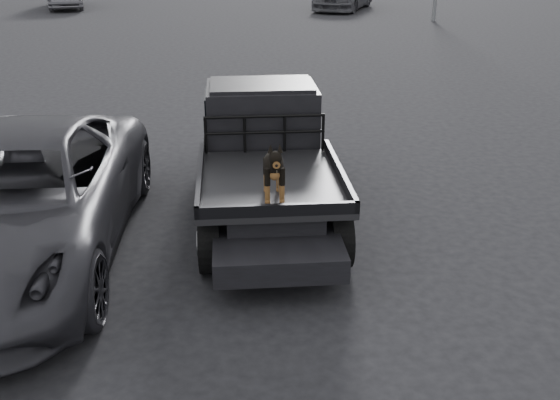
{
  "coord_description": "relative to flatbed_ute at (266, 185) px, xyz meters",
  "views": [
    {
      "loc": [
        -0.77,
        -6.4,
        4.0
      ],
      "look_at": [
        -0.23,
        -0.19,
        1.29
      ],
      "focal_mm": 40.0,
      "sensor_mm": 36.0,
      "label": 1
    }
  ],
  "objects": [
    {
      "name": "headache_rack",
      "position": [
        -0.0,
        0.2,
        0.74
      ],
      "size": [
        1.8,
        0.08,
        0.55
      ],
      "primitive_type": null,
      "color": "black",
      "rests_on": "flatbed_ute"
    },
    {
      "name": "ground",
      "position": [
        0.22,
        -2.33,
        -0.46
      ],
      "size": [
        120.0,
        120.0,
        0.0
      ],
      "primitive_type": "plane",
      "color": "black",
      "rests_on": "ground"
    },
    {
      "name": "dog",
      "position": [
        -0.0,
        -1.54,
        0.83
      ],
      "size": [
        0.32,
        0.6,
        0.74
      ],
      "primitive_type": null,
      "color": "black",
      "rests_on": "flatbed_ute"
    },
    {
      "name": "parked_suv",
      "position": [
        -3.29,
        -1.12,
        0.37
      ],
      "size": [
        2.86,
        6.0,
        1.65
      ],
      "primitive_type": "imported",
      "rotation": [
        0.0,
        0.0,
        -0.02
      ],
      "color": "#323238",
      "rests_on": "ground"
    },
    {
      "name": "ute_cab",
      "position": [
        -0.0,
        0.95,
        0.9
      ],
      "size": [
        1.72,
        1.3,
        0.88
      ],
      "primitive_type": null,
      "color": "black",
      "rests_on": "flatbed_ute"
    },
    {
      "name": "flatbed_ute",
      "position": [
        0.0,
        0.0,
        0.0
      ],
      "size": [
        2.0,
        5.4,
        0.92
      ],
      "primitive_type": null,
      "color": "black",
      "rests_on": "ground"
    }
  ]
}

